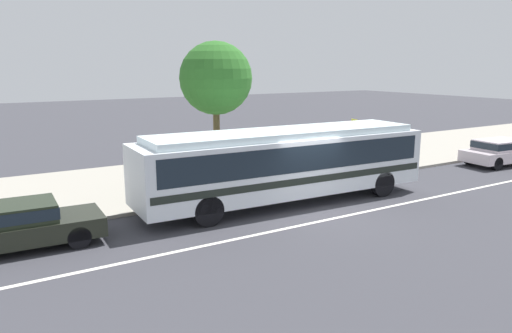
{
  "coord_description": "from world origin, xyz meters",
  "views": [
    {
      "loc": [
        -10.11,
        -12.46,
        4.96
      ],
      "look_at": [
        -1.01,
        2.39,
        1.3
      ],
      "focal_mm": 33.91,
      "sensor_mm": 36.0,
      "label": 1
    }
  ],
  "objects_px": {
    "transit_bus": "(285,161)",
    "sedan_behind_bus": "(12,224)",
    "sedan_far_ahead": "(501,151)",
    "pedestrian_waiting_near_sign": "(208,166)",
    "street_tree_near_stop": "(216,79)",
    "bus_stop_sign": "(354,139)"
  },
  "relations": [
    {
      "from": "transit_bus",
      "to": "sedan_behind_bus",
      "type": "height_order",
      "value": "transit_bus"
    },
    {
      "from": "sedan_far_ahead",
      "to": "transit_bus",
      "type": "bearing_deg",
      "value": 179.75
    },
    {
      "from": "sedan_behind_bus",
      "to": "pedestrian_waiting_near_sign",
      "type": "distance_m",
      "value": 7.52
    },
    {
      "from": "sedan_behind_bus",
      "to": "street_tree_near_stop",
      "type": "relative_size",
      "value": 0.79
    },
    {
      "from": "transit_bus",
      "to": "pedestrian_waiting_near_sign",
      "type": "xyz_separation_m",
      "value": [
        -1.9,
        2.49,
        -0.45
      ]
    },
    {
      "from": "transit_bus",
      "to": "sedan_behind_bus",
      "type": "xyz_separation_m",
      "value": [
        -9.0,
        0.05,
        -0.85
      ]
    },
    {
      "from": "sedan_far_ahead",
      "to": "street_tree_near_stop",
      "type": "distance_m",
      "value": 15.18
    },
    {
      "from": "transit_bus",
      "to": "street_tree_near_stop",
      "type": "relative_size",
      "value": 1.92
    },
    {
      "from": "sedan_behind_bus",
      "to": "pedestrian_waiting_near_sign",
      "type": "relative_size",
      "value": 2.66
    },
    {
      "from": "sedan_behind_bus",
      "to": "sedan_far_ahead",
      "type": "bearing_deg",
      "value": -0.29
    },
    {
      "from": "sedan_far_ahead",
      "to": "sedan_behind_bus",
      "type": "bearing_deg",
      "value": 179.71
    },
    {
      "from": "transit_bus",
      "to": "bus_stop_sign",
      "type": "xyz_separation_m",
      "value": [
        5.09,
        1.94,
        0.14
      ]
    },
    {
      "from": "street_tree_near_stop",
      "to": "transit_bus",
      "type": "bearing_deg",
      "value": -74.17
    },
    {
      "from": "sedan_far_ahead",
      "to": "bus_stop_sign",
      "type": "height_order",
      "value": "bus_stop_sign"
    },
    {
      "from": "pedestrian_waiting_near_sign",
      "to": "sedan_behind_bus",
      "type": "bearing_deg",
      "value": -161.05
    },
    {
      "from": "sedan_far_ahead",
      "to": "pedestrian_waiting_near_sign",
      "type": "bearing_deg",
      "value": 170.47
    },
    {
      "from": "sedan_far_ahead",
      "to": "bus_stop_sign",
      "type": "distance_m",
      "value": 8.49
    },
    {
      "from": "transit_bus",
      "to": "sedan_far_ahead",
      "type": "xyz_separation_m",
      "value": [
        13.28,
        -0.06,
        -0.85
      ]
    },
    {
      "from": "transit_bus",
      "to": "pedestrian_waiting_near_sign",
      "type": "bearing_deg",
      "value": 127.35
    },
    {
      "from": "pedestrian_waiting_near_sign",
      "to": "street_tree_near_stop",
      "type": "distance_m",
      "value": 3.57
    },
    {
      "from": "transit_bus",
      "to": "sedan_far_ahead",
      "type": "relative_size",
      "value": 2.53
    },
    {
      "from": "street_tree_near_stop",
      "to": "sedan_behind_bus",
      "type": "bearing_deg",
      "value": -156.63
    }
  ]
}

